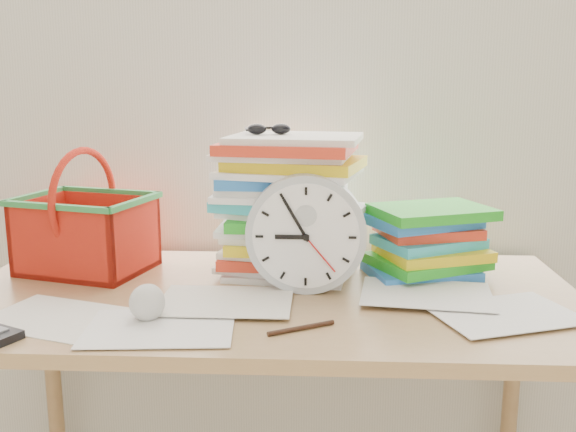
# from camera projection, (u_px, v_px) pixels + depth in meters

# --- Properties ---
(curtain) EXTENTS (2.40, 0.01, 2.50)m
(curtain) POSITION_uv_depth(u_px,v_px,m) (279.00, 49.00, 1.70)
(curtain) COLOR silver
(curtain) RESTS_ON room_shell
(desk) EXTENTS (1.40, 0.70, 0.75)m
(desk) POSITION_uv_depth(u_px,v_px,m) (269.00, 324.00, 1.46)
(desk) COLOR #9E774A
(desk) RESTS_ON ground
(paper_stack) EXTENTS (0.38, 0.33, 0.34)m
(paper_stack) POSITION_uv_depth(u_px,v_px,m) (289.00, 205.00, 1.57)
(paper_stack) COLOR white
(paper_stack) RESTS_ON desk
(clock) EXTENTS (0.27, 0.05, 0.27)m
(clock) POSITION_uv_depth(u_px,v_px,m) (306.00, 234.00, 1.43)
(clock) COLOR #B1B6BB
(clock) RESTS_ON desk
(sunglasses) EXTENTS (0.13, 0.12, 0.03)m
(sunglasses) POSITION_uv_depth(u_px,v_px,m) (269.00, 129.00, 1.54)
(sunglasses) COLOR black
(sunglasses) RESTS_ON paper_stack
(book_stack) EXTENTS (0.34, 0.30, 0.17)m
(book_stack) POSITION_uv_depth(u_px,v_px,m) (427.00, 241.00, 1.56)
(book_stack) COLOR white
(book_stack) RESTS_ON desk
(basket) EXTENTS (0.35, 0.31, 0.30)m
(basket) POSITION_uv_depth(u_px,v_px,m) (85.00, 211.00, 1.59)
(basket) COLOR red
(basket) RESTS_ON desk
(crumpled_ball) EXTENTS (0.07, 0.07, 0.07)m
(crumpled_ball) POSITION_uv_depth(u_px,v_px,m) (147.00, 302.00, 1.27)
(crumpled_ball) COLOR silver
(crumpled_ball) RESTS_ON desk
(pen) EXTENTS (0.13, 0.08, 0.01)m
(pen) POSITION_uv_depth(u_px,v_px,m) (301.00, 328.00, 1.23)
(pen) COLOR black
(pen) RESTS_ON desk
(scattered_papers) EXTENTS (1.26, 0.42, 0.02)m
(scattered_papers) POSITION_uv_depth(u_px,v_px,m) (269.00, 290.00, 1.44)
(scattered_papers) COLOR white
(scattered_papers) RESTS_ON desk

